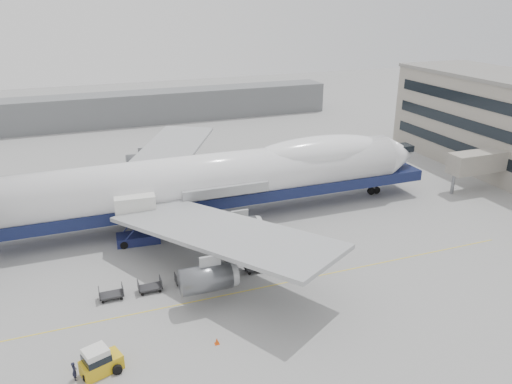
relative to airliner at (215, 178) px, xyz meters
name	(u,v)px	position (x,y,z in m)	size (l,w,h in m)	color
ground	(242,260)	(-0.64, -12.00, -5.62)	(260.00, 260.00, 0.00)	gray
apron_line	(261,288)	(-0.64, -18.00, -5.62)	(60.00, 0.15, 0.01)	gold
hangar	(97,111)	(-10.64, 58.00, -2.12)	(110.00, 8.00, 7.00)	slate
airliner	(215,178)	(0.00, 0.00, 0.00)	(67.00, 55.30, 19.98)	white
catering_truck	(136,216)	(-10.74, -3.48, -2.18)	(5.18, 3.78, 6.10)	navy
baggage_tug	(99,362)	(-16.83, -24.84, -4.62)	(3.45, 2.56, 2.25)	gold
ground_worker	(74,371)	(-18.71, -25.00, -4.82)	(0.59, 0.38, 1.61)	black
traffic_cone	(217,341)	(-7.34, -24.81, -5.34)	(0.40, 0.40, 0.59)	#D6450B
dolly_0	(111,294)	(-14.97, -14.65, -5.09)	(2.30, 1.35, 1.30)	#2D2D30
dolly_1	(150,287)	(-11.24, -14.65, -5.09)	(2.30, 1.35, 1.30)	#2D2D30
dolly_2	(187,280)	(-7.51, -14.65, -5.09)	(2.30, 1.35, 1.30)	#2D2D30
dolly_3	(222,273)	(-3.77, -14.65, -5.09)	(2.30, 1.35, 1.30)	#2D2D30
dolly_4	(255,266)	(-0.04, -14.65, -5.09)	(2.30, 1.35, 1.30)	#2D2D30
dolly_5	(287,260)	(3.70, -14.65, -5.09)	(2.30, 1.35, 1.30)	#2D2D30
dolly_6	(318,254)	(7.43, -14.65, -5.09)	(2.30, 1.35, 1.30)	#2D2D30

